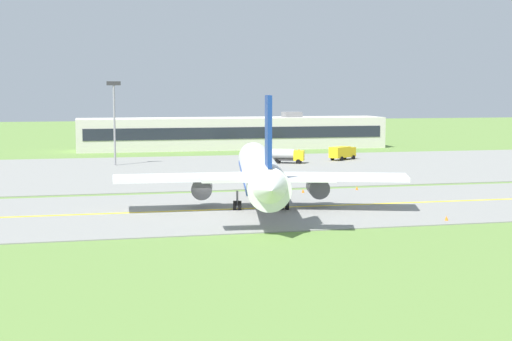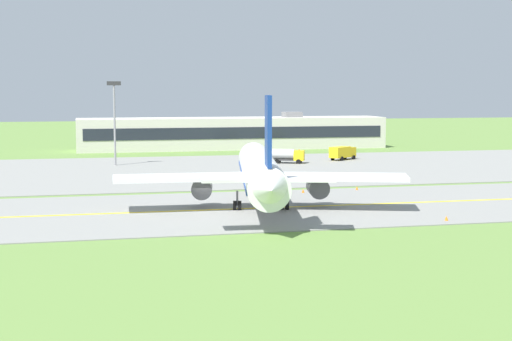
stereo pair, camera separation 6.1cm
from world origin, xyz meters
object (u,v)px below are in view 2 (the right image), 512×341
at_px(airplane_lead, 260,172).
at_px(service_truck_baggage, 288,155).
at_px(service_truck_catering, 343,152).
at_px(apron_light_mast, 114,112).

relative_size(airplane_lead, service_truck_baggage, 6.24).
bearing_deg(service_truck_catering, airplane_lead, -118.31).
bearing_deg(service_truck_baggage, apron_light_mast, 174.55).
xyz_separation_m(service_truck_baggage, service_truck_catering, (11.82, 3.85, -0.00)).
bearing_deg(service_truck_catering, service_truck_baggage, -161.97).
distance_m(airplane_lead, service_truck_catering, 60.13).
xyz_separation_m(airplane_lead, apron_light_mast, (-13.73, 51.95, 5.19)).
xyz_separation_m(service_truck_baggage, apron_light_mast, (-30.41, 2.90, 7.79)).
xyz_separation_m(airplane_lead, service_truck_catering, (28.49, 52.89, -2.60)).
height_order(service_truck_catering, apron_light_mast, apron_light_mast).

